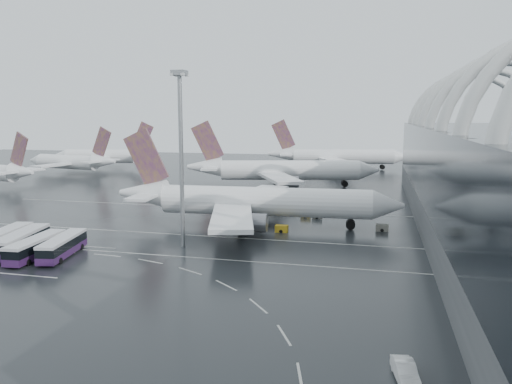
% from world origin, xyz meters
% --- Properties ---
extents(ground, '(420.00, 420.00, 0.00)m').
position_xyz_m(ground, '(0.00, 0.00, 0.00)').
color(ground, black).
rests_on(ground, ground).
extents(lane_marking_near, '(120.00, 0.25, 0.01)m').
position_xyz_m(lane_marking_near, '(0.00, -2.00, 0.01)').
color(lane_marking_near, beige).
rests_on(lane_marking_near, ground).
extents(lane_marking_mid, '(120.00, 0.25, 0.01)m').
position_xyz_m(lane_marking_mid, '(0.00, 12.00, 0.01)').
color(lane_marking_mid, beige).
rests_on(lane_marking_mid, ground).
extents(lane_marking_far, '(120.00, 0.25, 0.01)m').
position_xyz_m(lane_marking_far, '(0.00, 40.00, 0.01)').
color(lane_marking_far, beige).
rests_on(lane_marking_far, ground).
extents(bus_bay_line_north, '(28.00, 0.25, 0.01)m').
position_xyz_m(bus_bay_line_north, '(-24.00, 0.00, 0.01)').
color(bus_bay_line_north, beige).
rests_on(bus_bay_line_north, ground).
extents(airliner_main, '(58.57, 51.30, 19.84)m').
position_xyz_m(airliner_main, '(7.99, 22.42, 4.97)').
color(airliner_main, white).
rests_on(airliner_main, ground).
extents(airliner_gate_b, '(59.66, 52.83, 20.90)m').
position_xyz_m(airliner_gate_b, '(3.22, 78.29, 5.23)').
color(airliner_gate_b, white).
rests_on(airliner_gate_b, ground).
extents(airliner_gate_c, '(58.31, 53.02, 20.83)m').
position_xyz_m(airliner_gate_c, '(15.69, 135.25, 5.21)').
color(airliner_gate_c, white).
rests_on(airliner_gate_c, ground).
extents(jet_remote_mid, '(42.27, 34.20, 18.42)m').
position_xyz_m(jet_remote_mid, '(-80.02, 93.06, 4.75)').
color(jet_remote_mid, white).
rests_on(jet_remote_mid, ground).
extents(jet_remote_far, '(45.83, 37.03, 19.94)m').
position_xyz_m(jet_remote_far, '(-79.53, 117.41, 5.15)').
color(jet_remote_far, white).
rests_on(jet_remote_far, ground).
extents(bus_row_near_a, '(5.32, 14.27, 3.43)m').
position_xyz_m(bus_row_near_a, '(-27.47, -5.59, 1.89)').
color(bus_row_near_a, '#2C123B').
rests_on(bus_row_near_a, ground).
extents(bus_row_near_b, '(5.64, 14.24, 3.42)m').
position_xyz_m(bus_row_near_b, '(-23.65, -5.90, 1.88)').
color(bus_row_near_b, '#2C123B').
rests_on(bus_row_near_b, ground).
extents(bus_row_near_c, '(3.88, 13.15, 3.19)m').
position_xyz_m(bus_row_near_c, '(-19.41, -7.99, 1.76)').
color(bus_row_near_c, '#2C123B').
rests_on(bus_row_near_c, ground).
extents(bus_row_near_d, '(5.25, 13.20, 3.17)m').
position_xyz_m(bus_row_near_d, '(-15.73, -6.33, 1.74)').
color(bus_row_near_d, '#2C123B').
rests_on(bus_row_near_d, ground).
extents(van_curve_c, '(2.48, 5.02, 1.58)m').
position_xyz_m(van_curve_c, '(35.58, -32.69, 0.79)').
color(van_curve_c, silver).
rests_on(van_curve_c, ground).
extents(floodlight_mast, '(2.27, 2.27, 29.64)m').
position_xyz_m(floodlight_mast, '(0.71, 3.86, 18.64)').
color(floodlight_mast, gray).
rests_on(floodlight_mast, ground).
extents(gse_cart_belly_a, '(2.45, 1.45, 1.34)m').
position_xyz_m(gse_cart_belly_a, '(15.12, 18.60, 0.67)').
color(gse_cart_belly_a, gold).
rests_on(gse_cart_belly_a, ground).
extents(gse_cart_belly_b, '(2.10, 1.24, 1.15)m').
position_xyz_m(gse_cart_belly_b, '(20.28, 33.25, 0.57)').
color(gse_cart_belly_b, slate).
rests_on(gse_cart_belly_b, ground).
extents(gse_cart_belly_c, '(2.16, 1.27, 1.18)m').
position_xyz_m(gse_cart_belly_c, '(5.55, 22.67, 0.59)').
color(gse_cart_belly_c, gold).
rests_on(gse_cart_belly_c, ground).
extents(gse_cart_belly_d, '(2.44, 1.44, 1.33)m').
position_xyz_m(gse_cart_belly_d, '(34.05, 24.08, 0.66)').
color(gse_cart_belly_d, slate).
rests_on(gse_cart_belly_d, ground).
extents(gse_cart_belly_e, '(2.16, 1.28, 1.18)m').
position_xyz_m(gse_cart_belly_e, '(17.64, 34.01, 0.59)').
color(gse_cart_belly_e, gold).
rests_on(gse_cart_belly_e, ground).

